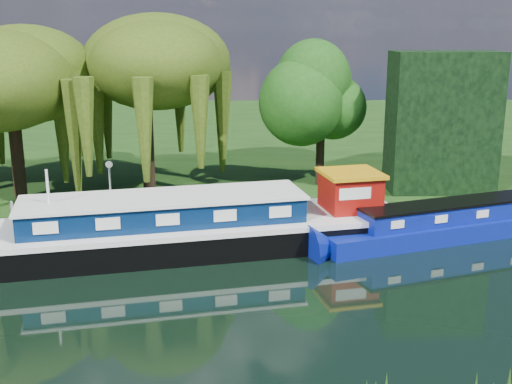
{
  "coord_description": "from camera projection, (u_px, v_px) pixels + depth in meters",
  "views": [
    {
      "loc": [
        7.24,
        -22.36,
        9.91
      ],
      "look_at": [
        8.01,
        4.74,
        2.8
      ],
      "focal_mm": 45.0,
      "sensor_mm": 36.0,
      "label": 1
    }
  ],
  "objects": [
    {
      "name": "ground",
      "position": [
        46.0,
        298.0,
        23.94
      ],
      "size": [
        120.0,
        120.0,
        0.0
      ],
      "primitive_type": "plane",
      "color": "black"
    },
    {
      "name": "far_bank",
      "position": [
        156.0,
        137.0,
        56.75
      ],
      "size": [
        120.0,
        52.0,
        0.45
      ],
      "primitive_type": "cube",
      "color": "#15340E",
      "rests_on": "ground"
    },
    {
      "name": "dutch_barge",
      "position": [
        193.0,
        227.0,
        28.91
      ],
      "size": [
        20.38,
        8.48,
        4.2
      ],
      "rotation": [
        0.0,
        0.0,
        0.21
      ],
      "color": "black",
      "rests_on": "ground"
    },
    {
      "name": "narrowboat",
      "position": [
        450.0,
        224.0,
        30.49
      ],
      "size": [
        13.21,
        6.41,
        1.93
      ],
      "rotation": [
        0.0,
        0.0,
        0.33
      ],
      "color": "navy",
      "rests_on": "ground"
    },
    {
      "name": "willow_left",
      "position": [
        10.0,
        81.0,
        34.3
      ],
      "size": [
        7.47,
        7.47,
        8.96
      ],
      "color": "black",
      "rests_on": "far_bank"
    },
    {
      "name": "willow_right",
      "position": [
        145.0,
        75.0,
        35.62
      ],
      "size": [
        7.55,
        7.55,
        9.19
      ],
      "color": "black",
      "rests_on": "far_bank"
    },
    {
      "name": "tree_far_right",
      "position": [
        322.0,
        100.0,
        37.93
      ],
      "size": [
        4.53,
        4.53,
        7.41
      ],
      "color": "black",
      "rests_on": "far_bank"
    },
    {
      "name": "conifer_hedge",
      "position": [
        442.0,
        122.0,
        36.87
      ],
      "size": [
        6.0,
        3.0,
        8.0
      ],
      "primitive_type": "cube",
      "color": "black",
      "rests_on": "far_bank"
    },
    {
      "name": "lamppost",
      "position": [
        109.0,
        172.0,
        33.49
      ],
      "size": [
        0.36,
        0.36,
        2.56
      ],
      "color": "silver",
      "rests_on": "far_bank"
    },
    {
      "name": "mooring_posts",
      "position": [
        83.0,
        211.0,
        31.8
      ],
      "size": [
        19.16,
        0.16,
        1.0
      ],
      "color": "silver",
      "rests_on": "far_bank"
    }
  ]
}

